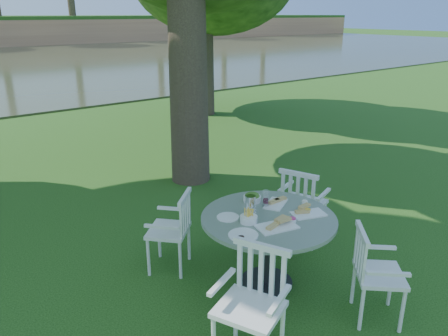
{
  "coord_description": "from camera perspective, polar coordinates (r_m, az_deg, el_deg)",
  "views": [
    {
      "loc": [
        -3.28,
        -4.04,
        2.76
      ],
      "look_at": [
        0.0,
        0.2,
        0.85
      ],
      "focal_mm": 35.0,
      "sensor_mm": 36.0,
      "label": 1
    }
  ],
  "objects": [
    {
      "name": "chair_ne",
      "position": [
        5.46,
        9.97,
        -4.22
      ],
      "size": [
        0.61,
        0.63,
        0.99
      ],
      "rotation": [
        0.0,
        0.0,
        -4.36
      ],
      "color": "silver",
      "rests_on": "ground"
    },
    {
      "name": "table",
      "position": [
        4.56,
        5.79,
        -8.1
      ],
      "size": [
        1.38,
        1.38,
        0.8
      ],
      "color": "black",
      "rests_on": "ground"
    },
    {
      "name": "chair_sw",
      "position": [
        3.72,
        4.02,
        -16.22
      ],
      "size": [
        0.63,
        0.65,
        1.0
      ],
      "rotation": [
        0.0,
        0.0,
        -1.16
      ],
      "color": "silver",
      "rests_on": "ground"
    },
    {
      "name": "chair_se",
      "position": [
        4.35,
        18.58,
        -12.29
      ],
      "size": [
        0.63,
        0.63,
        0.91
      ],
      "rotation": [
        0.0,
        0.0,
        0.82
      ],
      "color": "silver",
      "rests_on": "ground"
    },
    {
      "name": "ground",
      "position": [
        5.89,
        1.2,
        -8.34
      ],
      "size": [
        140.0,
        140.0,
        0.0
      ],
      "primitive_type": "plane",
      "color": "#12390C",
      "rests_on": "ground"
    },
    {
      "name": "chair_nw",
      "position": [
        4.9,
        -6.27,
        -7.5
      ],
      "size": [
        0.63,
        0.63,
        0.91
      ],
      "rotation": [
        0.0,
        0.0,
        -2.39
      ],
      "color": "silver",
      "rests_on": "ground"
    },
    {
      "name": "tableware",
      "position": [
        4.5,
        4.73,
        -5.69
      ],
      "size": [
        1.17,
        0.87,
        0.21
      ],
      "color": "white",
      "rests_on": "table"
    }
  ]
}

